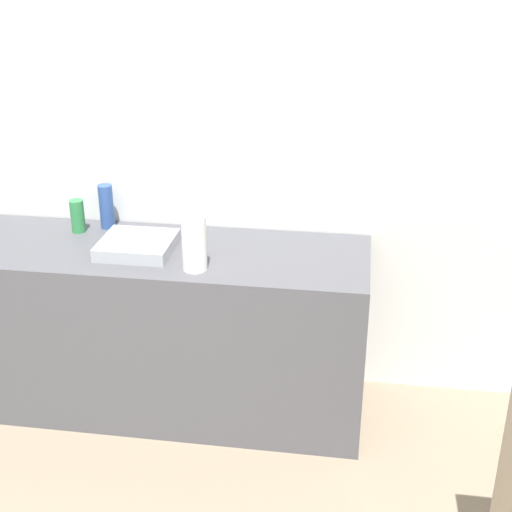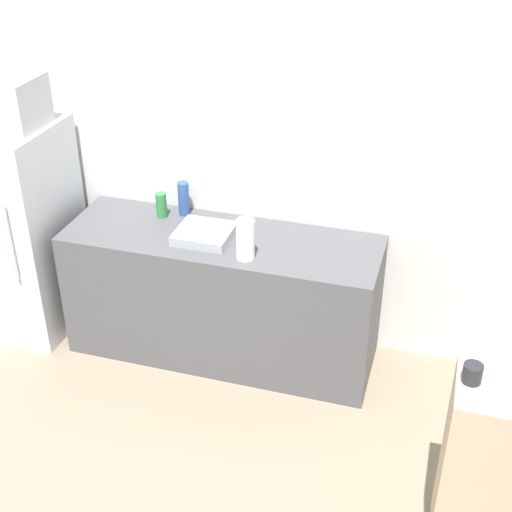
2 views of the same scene
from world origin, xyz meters
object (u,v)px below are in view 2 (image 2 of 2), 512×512
(jar, at_px, (472,373))
(paper_towel_roll, at_px, (245,239))
(bottle_short, at_px, (161,205))
(refrigerator, at_px, (23,230))
(bottle_tall, at_px, (184,199))

(jar, xyz_separation_m, paper_towel_roll, (-1.30, 0.93, -0.06))
(bottle_short, height_order, jar, jar)
(refrigerator, bearing_deg, paper_towel_roll, -4.85)
(bottle_short, xyz_separation_m, paper_towel_roll, (0.68, -0.35, 0.04))
(bottle_tall, distance_m, bottle_short, 0.15)
(jar, relative_size, paper_towel_roll, 0.35)
(refrigerator, relative_size, bottle_short, 8.86)
(refrigerator, relative_size, paper_towel_roll, 5.86)
(bottle_short, bearing_deg, refrigerator, -167.02)
(bottle_tall, height_order, paper_towel_roll, paper_towel_roll)
(refrigerator, xyz_separation_m, paper_towel_roll, (1.60, -0.14, 0.26))
(bottle_tall, height_order, jar, jar)
(refrigerator, relative_size, bottle_tall, 6.50)
(refrigerator, height_order, paper_towel_roll, refrigerator)
(bottle_short, distance_m, paper_towel_roll, 0.76)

